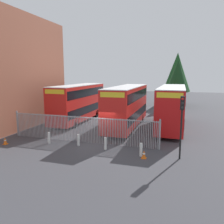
{
  "coord_description": "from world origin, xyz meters",
  "views": [
    {
      "loc": [
        6.44,
        -16.79,
        5.74
      ],
      "look_at": [
        0.0,
        4.0,
        2.0
      ],
      "focal_mm": 35.86,
      "sensor_mm": 36.0,
      "label": 1
    }
  ],
  "objects": [
    {
      "name": "bollard_far_right",
      "position": [
        3.95,
        -1.87,
        0.47
      ],
      "size": [
        0.2,
        0.2,
        0.95
      ],
      "primitive_type": "cylinder",
      "color": "silver",
      "rests_on": "ground"
    },
    {
      "name": "tree_mid_row",
      "position": [
        5.53,
        27.05,
        6.01
      ],
      "size": [
        4.97,
        4.97,
        9.57
      ],
      "color": "#4C3823",
      "rests_on": "ground"
    },
    {
      "name": "bollard_near_right",
      "position": [
        1.11,
        -1.29,
        0.47
      ],
      "size": [
        0.2,
        0.2,
        0.95
      ],
      "primitive_type": "cylinder",
      "color": "silver",
      "rests_on": "ground"
    },
    {
      "name": "palisade_fence",
      "position": [
        -1.47,
        0.0,
        1.18
      ],
      "size": [
        13.14,
        0.14,
        2.35
      ],
      "color": "gray",
      "rests_on": "ground"
    },
    {
      "name": "double_decker_bus_behind_fence_left",
      "position": [
        5.56,
        7.4,
        2.42
      ],
      "size": [
        2.54,
        10.81,
        4.42
      ],
      "color": "red",
      "rests_on": "ground"
    },
    {
      "name": "double_decker_bus_behind_fence_right",
      "position": [
        -5.4,
        7.8,
        2.42
      ],
      "size": [
        2.54,
        10.81,
        4.42
      ],
      "color": "red",
      "rests_on": "ground"
    },
    {
      "name": "traffic_cone_mid_forecourt",
      "position": [
        4.21,
        -2.21,
        0.29
      ],
      "size": [
        0.34,
        0.34,
        0.59
      ],
      "color": "orange",
      "rests_on": "ground"
    },
    {
      "name": "traffic_light_kerbside",
      "position": [
        6.56,
        -1.6,
        2.99
      ],
      "size": [
        0.28,
        0.33,
        4.3
      ],
      "color": "black",
      "rests_on": "ground"
    },
    {
      "name": "ground_plane",
      "position": [
        0.0,
        8.0,
        0.0
      ],
      "size": [
        100.0,
        100.0,
        0.0
      ],
      "primitive_type": "plane",
      "color": "#3D3D42"
    },
    {
      "name": "double_decker_bus_near_gate",
      "position": [
        0.95,
        6.37,
        2.42
      ],
      "size": [
        2.54,
        10.81,
        4.42
      ],
      "color": "red",
      "rests_on": "ground"
    },
    {
      "name": "traffic_cone_by_gate",
      "position": [
        -7.2,
        -2.48,
        0.29
      ],
      "size": [
        0.34,
        0.34,
        0.59
      ],
      "color": "orange",
      "rests_on": "ground"
    },
    {
      "name": "tree_short_side",
      "position": [
        5.3,
        24.24,
        4.64
      ],
      "size": [
        3.57,
        3.57,
        7.2
      ],
      "color": "#4C3823",
      "rests_on": "ground"
    },
    {
      "name": "bollard_near_left",
      "position": [
        -3.88,
        -1.2,
        0.47
      ],
      "size": [
        0.2,
        0.2,
        0.95
      ],
      "primitive_type": "cylinder",
      "color": "silver",
      "rests_on": "ground"
    },
    {
      "name": "tree_tall_back",
      "position": [
        5.78,
        22.47,
        5.33
      ],
      "size": [
        3.68,
        3.68,
        7.97
      ],
      "color": "#4C3823",
      "rests_on": "ground"
    },
    {
      "name": "bollard_center_front",
      "position": [
        -1.28,
        -1.02,
        0.47
      ],
      "size": [
        0.2,
        0.2,
        0.95
      ],
      "primitive_type": "cylinder",
      "color": "silver",
      "rests_on": "ground"
    }
  ]
}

